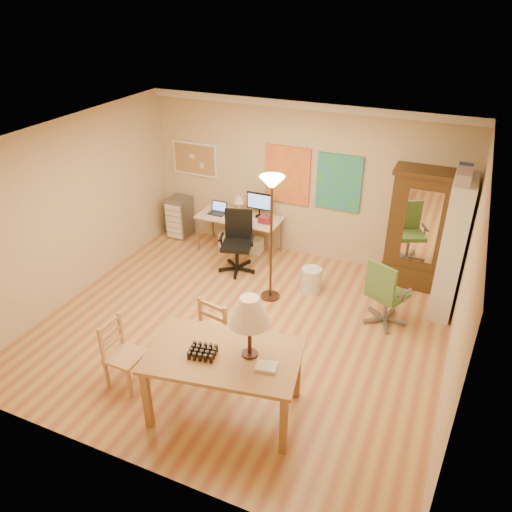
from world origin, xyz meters
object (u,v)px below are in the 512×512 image
at_px(computer_desk, 242,230).
at_px(office_chair_black, 237,255).
at_px(dining_table, 233,342).
at_px(armoire, 420,237).
at_px(bookshelf, 452,248).
at_px(office_chair_green, 384,307).

height_order(computer_desk, office_chair_black, computer_desk).
xyz_separation_m(dining_table, office_chair_black, (-1.35, 2.91, -0.71)).
bearing_deg(office_chair_black, armoire, 14.83).
bearing_deg(armoire, computer_desk, -178.40).
bearing_deg(computer_desk, armoire, 1.60).
distance_m(dining_table, office_chair_black, 3.29).
bearing_deg(armoire, bookshelf, -49.63).
bearing_deg(office_chair_black, office_chair_green, -11.64).
relative_size(dining_table, office_chair_green, 1.75).
height_order(computer_desk, bookshelf, bookshelf).
xyz_separation_m(armoire, bookshelf, (0.48, -0.56, 0.18)).
bearing_deg(office_chair_green, bookshelf, 44.64).
height_order(dining_table, bookshelf, bookshelf).
relative_size(office_chair_black, armoire, 0.54).
distance_m(dining_table, armoire, 3.95).
xyz_separation_m(office_chair_black, armoire, (2.82, 0.75, 0.56)).
relative_size(computer_desk, bookshelf, 0.72).
distance_m(office_chair_green, armoire, 1.42).
xyz_separation_m(office_chair_black, office_chair_green, (2.58, -0.53, -0.00)).
bearing_deg(dining_table, computer_desk, 113.77).
relative_size(computer_desk, office_chair_black, 1.43).
xyz_separation_m(office_chair_green, bookshelf, (0.72, 0.71, 0.75)).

